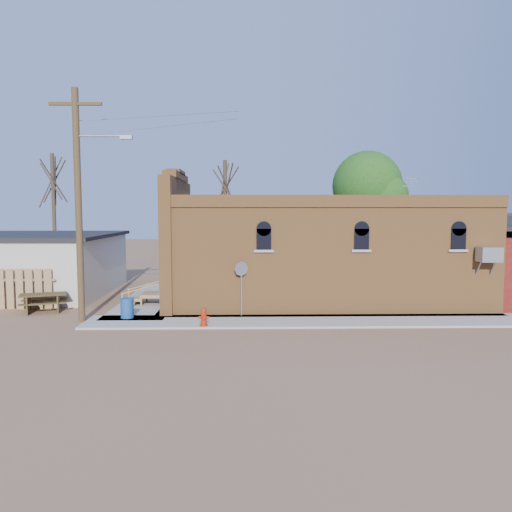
{
  "coord_description": "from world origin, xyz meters",
  "views": [
    {
      "loc": [
        -1.76,
        -18.28,
        4.33
      ],
      "look_at": [
        -1.29,
        3.25,
        2.4
      ],
      "focal_mm": 35.0,
      "sensor_mm": 36.0,
      "label": 1
    }
  ],
  "objects_px": {
    "utility_pole": "(80,200)",
    "picnic_table": "(44,300)",
    "trash_barrel": "(127,308)",
    "stop_sign": "(241,274)",
    "brick_bar": "(316,253)",
    "fire_hydrant": "(204,317)"
  },
  "relations": [
    {
      "from": "utility_pole",
      "to": "picnic_table",
      "type": "bearing_deg",
      "value": 139.53
    },
    {
      "from": "utility_pole",
      "to": "trash_barrel",
      "type": "relative_size",
      "value": 11.38
    },
    {
      "from": "stop_sign",
      "to": "utility_pole",
      "type": "bearing_deg",
      "value": -178.15
    },
    {
      "from": "brick_bar",
      "to": "picnic_table",
      "type": "height_order",
      "value": "brick_bar"
    },
    {
      "from": "stop_sign",
      "to": "fire_hydrant",
      "type": "bearing_deg",
      "value": -131.29
    },
    {
      "from": "brick_bar",
      "to": "fire_hydrant",
      "type": "relative_size",
      "value": 23.76
    },
    {
      "from": "trash_barrel",
      "to": "picnic_table",
      "type": "relative_size",
      "value": 0.36
    },
    {
      "from": "utility_pole",
      "to": "trash_barrel",
      "type": "distance_m",
      "value": 4.61
    },
    {
      "from": "fire_hydrant",
      "to": "picnic_table",
      "type": "relative_size",
      "value": 0.31
    },
    {
      "from": "fire_hydrant",
      "to": "trash_barrel",
      "type": "bearing_deg",
      "value": 139.86
    },
    {
      "from": "fire_hydrant",
      "to": "trash_barrel",
      "type": "height_order",
      "value": "trash_barrel"
    },
    {
      "from": "trash_barrel",
      "to": "picnic_table",
      "type": "height_order",
      "value": "trash_barrel"
    },
    {
      "from": "brick_bar",
      "to": "trash_barrel",
      "type": "distance_m",
      "value": 9.25
    },
    {
      "from": "utility_pole",
      "to": "stop_sign",
      "type": "bearing_deg",
      "value": 5.51
    },
    {
      "from": "brick_bar",
      "to": "picnic_table",
      "type": "distance_m",
      "value": 12.48
    },
    {
      "from": "brick_bar",
      "to": "trash_barrel",
      "type": "bearing_deg",
      "value": -153.85
    },
    {
      "from": "stop_sign",
      "to": "trash_barrel",
      "type": "xyz_separation_m",
      "value": [
        -4.57,
        -0.3,
        -1.32
      ]
    },
    {
      "from": "trash_barrel",
      "to": "brick_bar",
      "type": "bearing_deg",
      "value": 26.15
    },
    {
      "from": "brick_bar",
      "to": "fire_hydrant",
      "type": "height_order",
      "value": "brick_bar"
    },
    {
      "from": "fire_hydrant",
      "to": "picnic_table",
      "type": "distance_m",
      "value": 7.86
    },
    {
      "from": "brick_bar",
      "to": "trash_barrel",
      "type": "height_order",
      "value": "brick_bar"
    },
    {
      "from": "fire_hydrant",
      "to": "picnic_table",
      "type": "bearing_deg",
      "value": 141.09
    }
  ]
}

